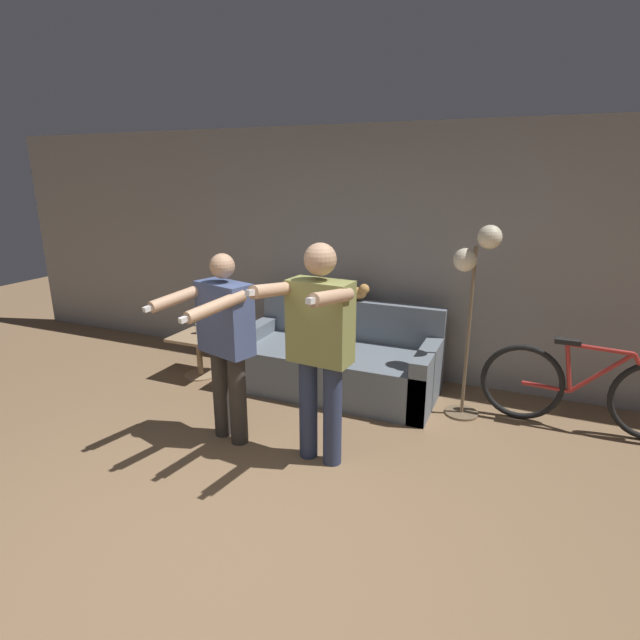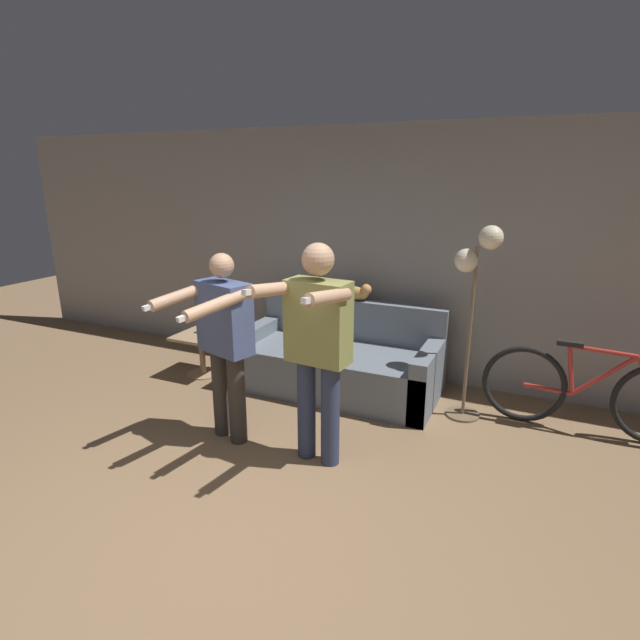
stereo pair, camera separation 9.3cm
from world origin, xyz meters
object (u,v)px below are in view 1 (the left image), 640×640
at_px(cat, 352,292).
at_px(person_right, 319,340).
at_px(couch, 338,363).
at_px(cup, 199,328).
at_px(side_table, 199,346).
at_px(person_left, 224,337).
at_px(floor_lamp, 475,272).
at_px(bicycle, 586,390).

bearing_deg(cat, person_right, -78.27).
distance_m(person_right, cat, 1.68).
bearing_deg(couch, cat, 88.12).
xyz_separation_m(person_right, cup, (-1.88, 1.08, -0.46)).
bearing_deg(cat, couch, -91.88).
height_order(couch, cat, cat).
height_order(person_right, side_table, person_right).
bearing_deg(side_table, person_left, -44.60).
distance_m(floor_lamp, side_table, 2.94).
bearing_deg(couch, person_left, -109.47).
distance_m(person_left, cup, 1.57).
distance_m(person_left, floor_lamp, 2.15).
bearing_deg(side_table, bicycle, 4.67).
relative_size(couch, cat, 4.01).
distance_m(floor_lamp, bicycle, 1.37).
bearing_deg(couch, side_table, -170.02).
distance_m(person_right, bicycle, 2.39).
distance_m(cat, side_table, 1.74).
height_order(side_table, cup, cup).
xyz_separation_m(side_table, bicycle, (3.74, 0.30, 0.03)).
bearing_deg(couch, person_right, -74.75).
xyz_separation_m(person_left, bicycle, (2.69, 1.33, -0.52)).
bearing_deg(bicycle, cat, 172.09).
bearing_deg(side_table, couch, 9.98).
distance_m(couch, person_left, 1.50).
height_order(couch, floor_lamp, floor_lamp).
height_order(person_left, side_table, person_left).
distance_m(couch, bicycle, 2.24).
distance_m(floor_lamp, cup, 2.90).
bearing_deg(cat, bicycle, -7.91).
height_order(person_right, bicycle, person_right).
xyz_separation_m(floor_lamp, bicycle, (0.97, 0.12, -0.96)).
distance_m(person_right, cup, 2.22).
distance_m(person_left, side_table, 1.57).
xyz_separation_m(person_right, side_table, (-1.85, 1.03, -0.64)).
height_order(cat, side_table, cat).
bearing_deg(couch, cup, -172.28).
height_order(floor_lamp, bicycle, floor_lamp).
bearing_deg(bicycle, side_table, -175.33).
bearing_deg(cup, side_table, -66.80).
distance_m(couch, floor_lamp, 1.64).
height_order(cat, bicycle, cat).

